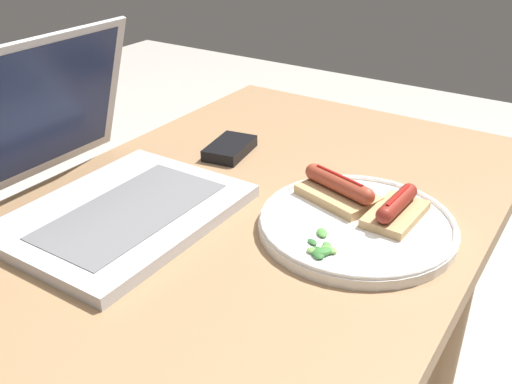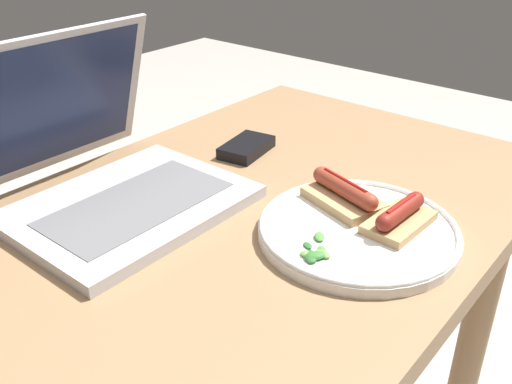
# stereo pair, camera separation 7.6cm
# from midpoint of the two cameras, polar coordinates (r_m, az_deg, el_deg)

# --- Properties ---
(desk) EXTENTS (1.09, 0.65, 0.72)m
(desk) POSITION_cam_midpoint_polar(r_m,az_deg,el_deg) (0.87, -0.02, -9.62)
(desk) COLOR #93704C
(desk) RESTS_ON ground_plane
(laptop) EXTENTS (0.32, 0.32, 0.24)m
(laptop) POSITION_cam_midpoint_polar(r_m,az_deg,el_deg) (0.85, -12.16, 1.59)
(laptop) COLOR #B7B7BC
(laptop) RESTS_ON desk
(plate) EXTENTS (0.27, 0.27, 0.02)m
(plate) POSITION_cam_midpoint_polar(r_m,az_deg,el_deg) (0.79, 12.90, -3.79)
(plate) COLOR white
(plate) RESTS_ON desk
(sausage_toast_left) EXTENTS (0.11, 0.07, 0.04)m
(sausage_toast_left) POSITION_cam_midpoint_polar(r_m,az_deg,el_deg) (0.79, 16.85, -2.48)
(sausage_toast_left) COLOR tan
(sausage_toast_left) RESTS_ON plate
(sausage_toast_middle) EXTENTS (0.10, 0.13, 0.04)m
(sausage_toast_middle) POSITION_cam_midpoint_polar(r_m,az_deg,el_deg) (0.83, 11.39, -0.30)
(sausage_toast_middle) COLOR tan
(sausage_toast_middle) RESTS_ON plate
(salad_pile) EXTENTS (0.07, 0.05, 0.01)m
(salad_pile) POSITION_cam_midpoint_polar(r_m,az_deg,el_deg) (0.72, 9.00, -6.05)
(salad_pile) COLOR #2D662D
(salad_pile) RESTS_ON plate
(external_drive) EXTENTS (0.11, 0.08, 0.02)m
(external_drive) POSITION_cam_midpoint_polar(r_m,az_deg,el_deg) (1.01, 1.19, 4.43)
(external_drive) COLOR black
(external_drive) RESTS_ON desk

